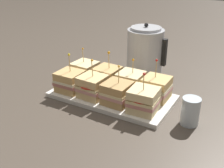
{
  "coord_description": "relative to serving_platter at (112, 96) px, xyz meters",
  "views": [
    {
      "loc": [
        0.52,
        -0.91,
        0.55
      ],
      "look_at": [
        0.0,
        0.0,
        0.06
      ],
      "focal_mm": 45.0,
      "sensor_mm": 36.0,
      "label": 1
    }
  ],
  "objects": [
    {
      "name": "ground_plane",
      "position": [
        0.0,
        0.0,
        -0.01
      ],
      "size": [
        6.0,
        6.0,
        0.0
      ],
      "primitive_type": "plane",
      "color": "#4C4238"
    },
    {
      "name": "sandwich_back_center_right",
      "position": [
        0.06,
        0.05,
        0.05
      ],
      "size": [
        0.11,
        0.11,
        0.15
      ],
      "color": "beige",
      "rests_on": "serving_platter"
    },
    {
      "name": "sandwich_front_center_left",
      "position": [
        -0.06,
        -0.06,
        0.05
      ],
      "size": [
        0.11,
        0.11,
        0.16
      ],
      "color": "#DBB77A",
      "rests_on": "serving_platter"
    },
    {
      "name": "sandwich_front_center_right",
      "position": [
        0.05,
        -0.05,
        0.05
      ],
      "size": [
        0.11,
        0.11,
        0.16
      ],
      "color": "tan",
      "rests_on": "serving_platter"
    },
    {
      "name": "sandwich_back_center_left",
      "position": [
        -0.05,
        0.05,
        0.05
      ],
      "size": [
        0.11,
        0.11,
        0.17
      ],
      "color": "tan",
      "rests_on": "serving_platter"
    },
    {
      "name": "sandwich_front_far_left",
      "position": [
        -0.17,
        -0.06,
        0.05
      ],
      "size": [
        0.11,
        0.11,
        0.16
      ],
      "color": "tan",
      "rests_on": "serving_platter"
    },
    {
      "name": "kettle_steel",
      "position": [
        -0.0,
        0.33,
        0.11
      ],
      "size": [
        0.2,
        0.18,
        0.25
      ],
      "color": "#B7BABF",
      "rests_on": "ground_plane"
    },
    {
      "name": "sandwich_back_far_left",
      "position": [
        -0.17,
        0.06,
        0.05
      ],
      "size": [
        0.11,
        0.11,
        0.16
      ],
      "color": "beige",
      "rests_on": "serving_platter"
    },
    {
      "name": "serving_platter",
      "position": [
        0.0,
        0.0,
        0.0
      ],
      "size": [
        0.5,
        0.26,
        0.02
      ],
      "color": "white",
      "rests_on": "ground_plane"
    },
    {
      "name": "drinking_glass",
      "position": [
        0.34,
        -0.03,
        0.04
      ],
      "size": [
        0.07,
        0.07,
        0.1
      ],
      "color": "silver",
      "rests_on": "ground_plane"
    },
    {
      "name": "sandwich_back_far_right",
      "position": [
        0.17,
        0.06,
        0.05
      ],
      "size": [
        0.11,
        0.11,
        0.17
      ],
      "color": "tan",
      "rests_on": "serving_platter"
    },
    {
      "name": "sandwich_front_far_right",
      "position": [
        0.17,
        -0.06,
        0.05
      ],
      "size": [
        0.11,
        0.11,
        0.16
      ],
      "color": "beige",
      "rests_on": "serving_platter"
    }
  ]
}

